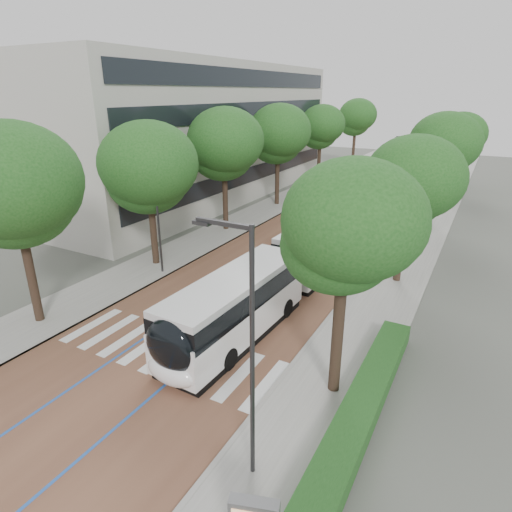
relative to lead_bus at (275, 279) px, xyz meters
The scene contains 21 objects.
ground 7.94m from the lead_bus, 107.97° to the right, with size 160.00×160.00×0.00m, color #51544C.
road 32.73m from the lead_bus, 94.21° to the left, with size 11.00×140.00×0.02m, color brown.
sidewalk_left 34.11m from the lead_bus, 106.89° to the left, with size 4.00×140.00×0.12m, color gray.
sidewalk_right 33.04m from the lead_bus, 81.11° to the left, with size 4.00×140.00×0.12m, color gray.
kerb_left 33.61m from the lead_bus, 103.78° to the left, with size 0.20×140.00×0.14m, color gray.
kerb_right 32.80m from the lead_bus, 84.39° to the left, with size 0.20×140.00×0.14m, color gray.
zebra_crossing 6.95m from the lead_bus, 108.97° to the right, with size 10.55×3.60×0.01m.
lane_line_left 32.89m from the lead_bus, 96.99° to the left, with size 0.12×126.00×0.01m, color #2251AA.
lane_line_right 32.66m from the lead_bus, 91.40° to the left, with size 0.12×126.00×0.01m, color #2251AA.
office_building 30.53m from the lead_bus, 136.71° to the left, with size 18.11×40.00×14.00m.
hedge 10.04m from the lead_bus, 47.81° to the right, with size 1.20×14.00×0.80m, color #194518.
streetlight_near 11.66m from the lead_bus, 67.89° to the right, with size 1.82×0.20×8.00m.
streetlight_far 15.54m from the lead_bus, 73.88° to the left, with size 1.82×0.20×8.00m.
lamp_post_left 8.88m from the lead_bus, behind, with size 0.14×0.14×8.00m, color #2C2D2F.
trees_left 18.82m from the lead_bus, 123.17° to the left, with size 6.28×60.96×9.70m.
trees_right 18.41m from the lead_bus, 72.68° to the left, with size 5.89×47.33×9.12m.
lead_bus is the anchor object (origin of this frame).
bus_queued_0 16.13m from the lead_bus, 90.68° to the left, with size 2.57×12.40×3.20m.
bus_queued_1 28.94m from the lead_bus, 89.82° to the left, with size 3.06×12.50×3.20m.
bus_queued_2 42.83m from the lead_bus, 90.34° to the left, with size 2.98×12.48×3.20m.
bus_queued_3 55.31m from the lead_bus, 90.40° to the left, with size 2.89×12.47×3.20m.
Camera 1 is at (11.70, -11.75, 11.15)m, focal length 30.00 mm.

